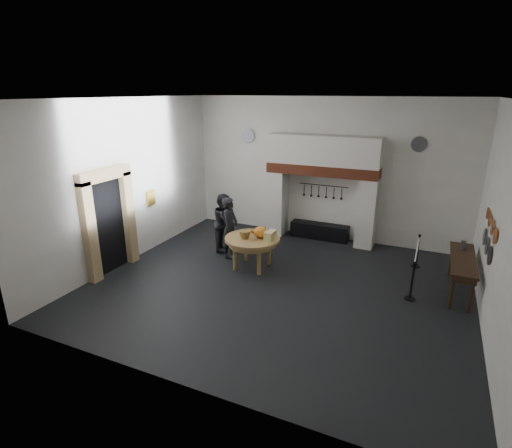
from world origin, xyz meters
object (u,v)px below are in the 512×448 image
at_px(work_table, 252,239).
at_px(visitor_far, 225,222).
at_px(side_table, 463,259).
at_px(barrier_post_far, 417,252).
at_px(barrier_post_near, 412,282).
at_px(iron_range, 320,231).
at_px(visitor_near, 230,228).

distance_m(work_table, visitor_far, 1.54).
relative_size(side_table, barrier_post_far, 2.44).
bearing_deg(barrier_post_near, iron_range, 134.79).
bearing_deg(iron_range, side_table, -28.68).
xyz_separation_m(work_table, barrier_post_far, (4.13, 1.90, -0.39)).
bearing_deg(work_table, visitor_near, 155.11).
bearing_deg(side_table, visitor_far, 179.32).
bearing_deg(iron_range, barrier_post_near, -45.21).
height_order(visitor_far, side_table, visitor_far).
relative_size(side_table, barrier_post_near, 2.44).
distance_m(iron_range, work_table, 3.23).
relative_size(iron_range, barrier_post_far, 2.11).
xyz_separation_m(visitor_near, barrier_post_far, (5.04, 1.48, -0.45)).
distance_m(visitor_near, side_table, 6.08).
xyz_separation_m(work_table, barrier_post_near, (4.13, -0.10, -0.39)).
relative_size(visitor_near, visitor_far, 1.02).
height_order(visitor_near, barrier_post_far, visitor_near).
relative_size(work_table, barrier_post_near, 1.67).
relative_size(visitor_near, barrier_post_far, 1.99).
bearing_deg(visitor_near, barrier_post_near, -101.26).
distance_m(visitor_far, barrier_post_far, 5.56).
bearing_deg(side_table, work_table, -171.81).
relative_size(work_table, visitor_far, 0.85).
height_order(iron_range, side_table, side_table).
distance_m(work_table, barrier_post_near, 4.15).
bearing_deg(iron_range, barrier_post_far, -19.56).
relative_size(visitor_far, side_table, 0.80).
bearing_deg(barrier_post_far, side_table, -48.15).
xyz_separation_m(iron_range, barrier_post_far, (3.07, -1.09, 0.20)).
distance_m(work_table, side_table, 5.22).
distance_m(visitor_near, barrier_post_near, 5.09).
bearing_deg(barrier_post_far, iron_range, 160.44).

